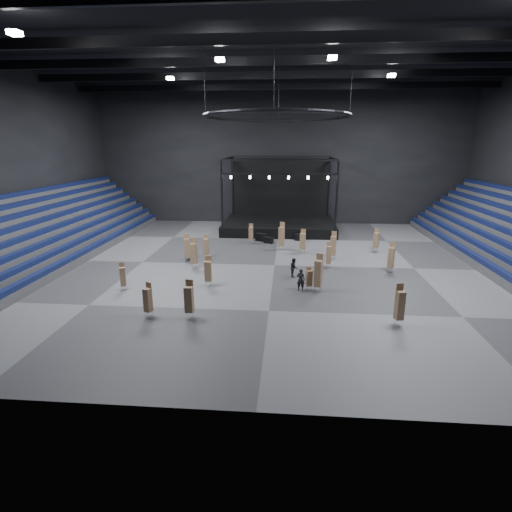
# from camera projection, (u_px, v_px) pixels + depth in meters

# --- Properties ---
(floor) EXTENTS (50.00, 50.00, 0.00)m
(floor) POSITION_uv_depth(u_px,v_px,m) (275.00, 265.00, 36.71)
(floor) COLOR #565659
(floor) RESTS_ON ground
(ceiling) EXTENTS (50.00, 42.00, 0.20)m
(ceiling) POSITION_uv_depth(u_px,v_px,m) (277.00, 50.00, 31.84)
(ceiling) COLOR black
(ceiling) RESTS_ON wall_back
(wall_back) EXTENTS (50.00, 0.20, 18.00)m
(wall_back) POSITION_uv_depth(u_px,v_px,m) (281.00, 157.00, 54.43)
(wall_back) COLOR black
(wall_back) RESTS_ON ground
(wall_front) EXTENTS (50.00, 0.20, 18.00)m
(wall_front) POSITION_uv_depth(u_px,v_px,m) (256.00, 195.00, 14.12)
(wall_front) COLOR black
(wall_front) RESTS_ON ground
(wall_left) EXTENTS (0.20, 42.00, 18.00)m
(wall_left) POSITION_uv_depth(u_px,v_px,m) (1.00, 164.00, 36.23)
(wall_left) COLOR black
(wall_left) RESTS_ON ground
(bleachers_left) EXTENTS (7.20, 40.00, 6.40)m
(bleachers_left) POSITION_uv_depth(u_px,v_px,m) (35.00, 242.00, 38.03)
(bleachers_left) COLOR #464649
(bleachers_left) RESTS_ON floor
(stage) EXTENTS (14.00, 10.00, 9.20)m
(stage) POSITION_uv_depth(u_px,v_px,m) (279.00, 218.00, 51.90)
(stage) COLOR black
(stage) RESTS_ON floor
(truss_ring) EXTENTS (12.30, 12.30, 5.15)m
(truss_ring) POSITION_uv_depth(u_px,v_px,m) (277.00, 116.00, 33.19)
(truss_ring) COLOR black
(truss_ring) RESTS_ON ceiling
(roof_girders) EXTENTS (49.00, 30.35, 0.70)m
(roof_girders) POSITION_uv_depth(u_px,v_px,m) (277.00, 61.00, 32.06)
(roof_girders) COLOR black
(roof_girders) RESTS_ON ceiling
(floodlights) EXTENTS (28.60, 16.60, 0.25)m
(floodlights) POSITION_uv_depth(u_px,v_px,m) (276.00, 59.00, 28.38)
(floodlights) COLOR white
(floodlights) RESTS_ON roof_girders
(flight_case_left) EXTENTS (1.43, 1.07, 0.85)m
(flight_case_left) POSITION_uv_depth(u_px,v_px,m) (261.00, 237.00, 45.85)
(flight_case_left) COLOR black
(flight_case_left) RESTS_ON floor
(flight_case_mid) EXTENTS (1.15, 0.90, 0.68)m
(flight_case_mid) POSITION_uv_depth(u_px,v_px,m) (268.00, 240.00, 44.82)
(flight_case_mid) COLOR black
(flight_case_mid) RESTS_ON floor
(flight_case_right) EXTENTS (1.24, 0.85, 0.76)m
(flight_case_right) POSITION_uv_depth(u_px,v_px,m) (300.00, 237.00, 46.03)
(flight_case_right) COLOR black
(flight_case_right) RESTS_ON floor
(chair_stack_0) EXTENTS (0.66, 0.66, 2.93)m
(chair_stack_0) POSITION_uv_depth(u_px,v_px,m) (282.00, 236.00, 41.68)
(chair_stack_0) COLOR silver
(chair_stack_0) RESTS_ON floor
(chair_stack_1) EXTENTS (0.50, 0.50, 2.39)m
(chair_stack_1) POSITION_uv_depth(u_px,v_px,m) (208.00, 271.00, 31.03)
(chair_stack_1) COLOR silver
(chair_stack_1) RESTS_ON floor
(chair_stack_2) EXTENTS (0.62, 0.62, 2.48)m
(chair_stack_2) POSITION_uv_depth(u_px,v_px,m) (303.00, 241.00, 40.35)
(chair_stack_2) COLOR silver
(chair_stack_2) RESTS_ON floor
(chair_stack_3) EXTENTS (0.42, 0.42, 2.34)m
(chair_stack_3) POSITION_uv_depth(u_px,v_px,m) (329.00, 255.00, 35.77)
(chair_stack_3) COLOR silver
(chair_stack_3) RESTS_ON floor
(chair_stack_4) EXTENTS (0.66, 0.66, 2.94)m
(chair_stack_4) POSITION_uv_depth(u_px,v_px,m) (318.00, 273.00, 29.75)
(chair_stack_4) COLOR silver
(chair_stack_4) RESTS_ON floor
(chair_stack_5) EXTENTS (0.65, 0.65, 2.64)m
(chair_stack_5) POSITION_uv_depth(u_px,v_px,m) (391.00, 257.00, 34.37)
(chair_stack_5) COLOR silver
(chair_stack_5) RESTS_ON floor
(chair_stack_6) EXTENTS (0.57, 0.57, 2.66)m
(chair_stack_6) POSITION_uv_depth(u_px,v_px,m) (400.00, 305.00, 24.21)
(chair_stack_6) COLOR silver
(chair_stack_6) RESTS_ON floor
(chair_stack_7) EXTENTS (0.56, 0.56, 2.28)m
(chair_stack_7) POSITION_uv_depth(u_px,v_px,m) (148.00, 299.00, 25.49)
(chair_stack_7) COLOR silver
(chair_stack_7) RESTS_ON floor
(chair_stack_8) EXTENTS (0.58, 0.58, 2.18)m
(chair_stack_8) POSITION_uv_depth(u_px,v_px,m) (187.00, 248.00, 38.28)
(chair_stack_8) COLOR silver
(chair_stack_8) RESTS_ON floor
(chair_stack_9) EXTENTS (0.48, 0.48, 2.25)m
(chair_stack_9) POSITION_uv_depth(u_px,v_px,m) (251.00, 233.00, 44.31)
(chair_stack_9) COLOR silver
(chair_stack_9) RESTS_ON floor
(chair_stack_10) EXTENTS (0.52, 0.52, 1.81)m
(chair_stack_10) POSITION_uv_depth(u_px,v_px,m) (309.00, 278.00, 30.23)
(chair_stack_10) COLOR silver
(chair_stack_10) RESTS_ON floor
(chair_stack_11) EXTENTS (0.67, 0.67, 2.40)m
(chair_stack_11) POSITION_uv_depth(u_px,v_px,m) (376.00, 240.00, 40.98)
(chair_stack_11) COLOR silver
(chair_stack_11) RESTS_ON floor
(chair_stack_12) EXTENTS (0.57, 0.57, 2.71)m
(chair_stack_12) POSITION_uv_depth(u_px,v_px,m) (194.00, 253.00, 35.56)
(chair_stack_12) COLOR silver
(chair_stack_12) RESTS_ON floor
(chair_stack_13) EXTENTS (0.63, 0.63, 2.60)m
(chair_stack_13) POSITION_uv_depth(u_px,v_px,m) (187.00, 247.00, 37.73)
(chair_stack_13) COLOR silver
(chair_stack_13) RESTS_ON floor
(chair_stack_14) EXTENTS (0.61, 0.61, 2.73)m
(chair_stack_14) POSITION_uv_depth(u_px,v_px,m) (333.00, 245.00, 38.25)
(chair_stack_14) COLOR silver
(chair_stack_14) RESTS_ON floor
(chair_stack_15) EXTENTS (0.53, 0.53, 2.53)m
(chair_stack_15) POSITION_uv_depth(u_px,v_px,m) (189.00, 299.00, 25.24)
(chair_stack_15) COLOR silver
(chair_stack_15) RESTS_ON floor
(chair_stack_16) EXTENTS (0.44, 0.44, 2.34)m
(chair_stack_16) POSITION_uv_depth(u_px,v_px,m) (206.00, 246.00, 38.57)
(chair_stack_16) COLOR silver
(chair_stack_16) RESTS_ON floor
(chair_stack_17) EXTENTS (0.55, 0.55, 2.15)m
(chair_stack_17) POSITION_uv_depth(u_px,v_px,m) (123.00, 276.00, 30.17)
(chair_stack_17) COLOR silver
(chair_stack_17) RESTS_ON floor
(man_center) EXTENTS (0.72, 0.57, 1.74)m
(man_center) POSITION_uv_depth(u_px,v_px,m) (301.00, 280.00, 30.12)
(man_center) COLOR black
(man_center) RESTS_ON floor
(crew_member) EXTENTS (0.67, 0.83, 1.61)m
(crew_member) POSITION_uv_depth(u_px,v_px,m) (294.00, 267.00, 33.31)
(crew_member) COLOR black
(crew_member) RESTS_ON floor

